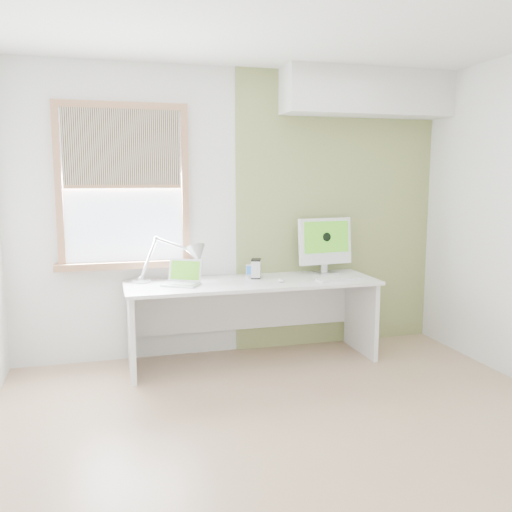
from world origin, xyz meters
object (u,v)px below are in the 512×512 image
object	(u,v)px
external_drive	(256,269)
desk	(251,301)
imac	(325,242)
desk_lamp	(187,258)
laptop	(183,278)

from	to	relation	value
external_drive	desk	bearing A→B (deg)	-136.02
desk	external_drive	world-z (taller)	external_drive
desk	imac	xyz separation A→B (m)	(0.76, 0.14, 0.49)
desk_lamp	laptop	size ratio (longest dim) A/B	1.85
external_drive	imac	bearing A→B (deg)	6.23
external_drive	laptop	bearing A→B (deg)	-170.24
laptop	external_drive	world-z (taller)	laptop
desk	imac	distance (m)	0.92
desk	desk_lamp	distance (m)	0.69
desk_lamp	laptop	bearing A→B (deg)	-112.84
laptop	imac	size ratio (longest dim) A/B	0.70
desk	external_drive	xyz separation A→B (m)	(0.07, 0.07, 0.28)
desk_lamp	laptop	xyz separation A→B (m)	(-0.05, -0.13, -0.16)
laptop	external_drive	xyz separation A→B (m)	(0.68, 0.12, 0.03)
desk	laptop	world-z (taller)	laptop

